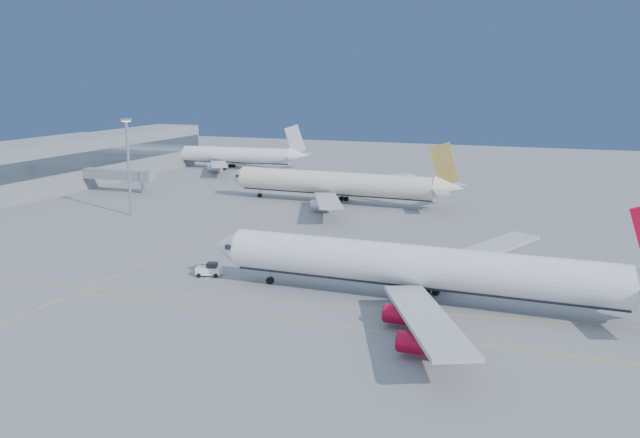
{
  "coord_description": "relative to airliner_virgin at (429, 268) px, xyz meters",
  "views": [
    {
      "loc": [
        35.51,
        -103.56,
        34.74
      ],
      "look_at": [
        -11.9,
        23.2,
        7.0
      ],
      "focal_mm": 40.0,
      "sensor_mm": 36.0,
      "label": 1
    }
  ],
  "objects": [
    {
      "name": "terminal",
      "position": [
        -129.26,
        84.45,
        1.95
      ],
      "size": [
        18.4,
        110.0,
        15.0
      ],
      "color": "gray",
      "rests_on": "ground"
    },
    {
      "name": "airliner_virgin",
      "position": [
        0.0,
        0.0,
        0.0
      ],
      "size": [
        74.67,
        67.17,
        18.44
      ],
      "rotation": [
        0.0,
        0.0,
        -0.03
      ],
      "color": "white",
      "rests_on": "ground"
    },
    {
      "name": "taxiway_lines",
      "position": [
        -29.04,
        5.79,
        -5.55
      ],
      "size": [
        118.86,
        140.0,
        0.02
      ],
      "color": "#DAA30C",
      "rests_on": "ground"
    },
    {
      "name": "airliner_etihad",
      "position": [
        -40.62,
        76.15,
        -0.12
      ],
      "size": [
        68.48,
        63.22,
        17.87
      ],
      "rotation": [
        0.0,
        0.0,
        -0.05
      ],
      "color": "beige",
      "rests_on": "ground"
    },
    {
      "name": "airliner_third",
      "position": [
        -102.77,
        130.25,
        -0.46
      ],
      "size": [
        62.88,
        57.86,
        16.86
      ],
      "rotation": [
        0.0,
        0.0,
        0.07
      ],
      "color": "white",
      "rests_on": "ground"
    },
    {
      "name": "ground",
      "position": [
        -14.33,
        -0.55,
        -5.56
      ],
      "size": [
        500.0,
        500.0,
        0.0
      ],
      "primitive_type": "plane",
      "color": "slate",
      "rests_on": "ground"
    },
    {
      "name": "jet_bridge",
      "position": [
        -107.43,
        71.45,
        -0.39
      ],
      "size": [
        23.6,
        3.6,
        6.9
      ],
      "color": "gray",
      "rests_on": "ground"
    },
    {
      "name": "light_mast",
      "position": [
        -84.09,
        42.67,
        8.55
      ],
      "size": [
        2.07,
        2.07,
        23.9
      ],
      "color": "gray",
      "rests_on": "ground"
    },
    {
      "name": "pushback_tug",
      "position": [
        -38.92,
        1.38,
        -4.45
      ],
      "size": [
        4.65,
        3.49,
        2.39
      ],
      "rotation": [
        0.0,
        0.0,
        0.27
      ],
      "color": "white",
      "rests_on": "ground"
    }
  ]
}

